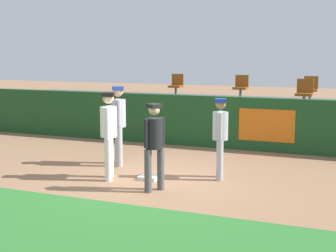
{
  "coord_description": "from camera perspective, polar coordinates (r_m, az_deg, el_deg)",
  "views": [
    {
      "loc": [
        4.2,
        -9.09,
        2.64
      ],
      "look_at": [
        -0.07,
        1.14,
        1.0
      ],
      "focal_mm": 52.9,
      "sensor_mm": 36.0,
      "label": 1
    }
  ],
  "objects": [
    {
      "name": "player_fielder_home",
      "position": [
        10.39,
        -6.82,
        -0.39
      ],
      "size": [
        0.46,
        0.59,
        1.84
      ],
      "rotation": [
        0.0,
        0.0,
        -1.16
      ],
      "color": "white",
      "rests_on": "ground_plane"
    },
    {
      "name": "field_wall",
      "position": [
        13.99,
        5.0,
        0.51
      ],
      "size": [
        18.0,
        0.26,
        1.45
      ],
      "color": "#19471E",
      "rests_on": "ground_plane"
    },
    {
      "name": "seat_front_right",
      "position": [
        14.8,
        15.45,
        3.82
      ],
      "size": [
        0.47,
        0.44,
        0.84
      ],
      "color": "#4C4C51",
      "rests_on": "bleacher_platform"
    },
    {
      "name": "grass_foreground_strip",
      "position": [
        7.85,
        -11.51,
        -11.38
      ],
      "size": [
        18.0,
        2.8,
        0.01
      ],
      "primitive_type": "cube",
      "color": "#2D722D",
      "rests_on": "ground_plane"
    },
    {
      "name": "seat_back_left",
      "position": [
        17.73,
        0.99,
        4.82
      ],
      "size": [
        0.44,
        0.44,
        0.84
      ],
      "color": "#4C4C51",
      "rests_on": "bleacher_platform"
    },
    {
      "name": "seat_back_right",
      "position": [
        16.59,
        16.09,
        4.25
      ],
      "size": [
        0.45,
        0.44,
        0.84
      ],
      "color": "#4C4C51",
      "rests_on": "bleacher_platform"
    },
    {
      "name": "player_runner_visitor",
      "position": [
        11.68,
        -5.75,
        0.71
      ],
      "size": [
        0.49,
        0.49,
        1.87
      ],
      "rotation": [
        0.0,
        0.0,
        -1.01
      ],
      "color": "#9EA3AD",
      "rests_on": "ground_plane"
    },
    {
      "name": "bleacher_platform",
      "position": [
        16.46,
        7.7,
        0.97
      ],
      "size": [
        18.0,
        4.8,
        1.06
      ],
      "primitive_type": "cube",
      "color": "#59595E",
      "rests_on": "ground_plane"
    },
    {
      "name": "first_base",
      "position": [
        10.5,
        -2.12,
        -5.93
      ],
      "size": [
        0.4,
        0.4,
        0.08
      ],
      "primitive_type": "cube",
      "color": "white",
      "rests_on": "ground_plane"
    },
    {
      "name": "player_umpire",
      "position": [
        9.42,
        -1.59,
        -1.73
      ],
      "size": [
        0.44,
        0.44,
        1.69
      ],
      "rotation": [
        0.0,
        0.0,
        -2.08
      ],
      "color": "#4C4C51",
      "rests_on": "ground_plane"
    },
    {
      "name": "ground_plane",
      "position": [
        10.36,
        -2.08,
        -6.36
      ],
      "size": [
        60.0,
        60.0,
        0.0
      ],
      "primitive_type": "plane",
      "color": "#936B4C"
    },
    {
      "name": "seat_back_center",
      "position": [
        17.01,
        8.42,
        4.58
      ],
      "size": [
        0.46,
        0.44,
        0.84
      ],
      "color": "#4C4C51",
      "rests_on": "bleacher_platform"
    },
    {
      "name": "player_coach_visitor",
      "position": [
        10.41,
        6.04,
        -0.77
      ],
      "size": [
        0.4,
        0.46,
        1.7
      ],
      "rotation": [
        0.0,
        0.0,
        -1.29
      ],
      "color": "#9EA3AD",
      "rests_on": "ground_plane"
    }
  ]
}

